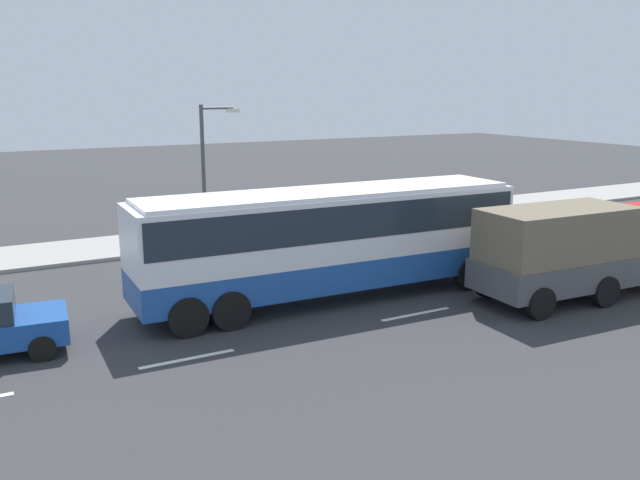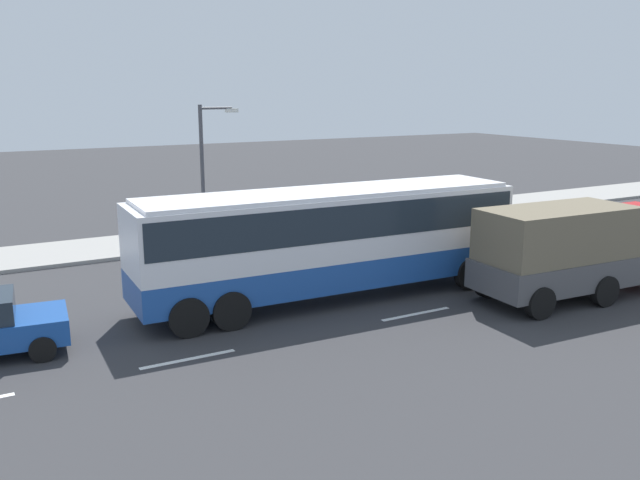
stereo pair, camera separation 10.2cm
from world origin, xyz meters
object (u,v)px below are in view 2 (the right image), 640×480
object	(u,v)px
pedestrian_near_curb	(207,213)
street_lamp	(207,164)
coach_bus	(330,232)
cargo_truck	(581,247)

from	to	relation	value
pedestrian_near_curb	street_lamp	world-z (taller)	street_lamp
pedestrian_near_curb	coach_bus	bearing A→B (deg)	146.80
coach_bus	street_lamp	size ratio (longest dim) A/B	2.17
street_lamp	coach_bus	bearing A→B (deg)	-84.16
coach_bus	pedestrian_near_curb	bearing A→B (deg)	93.37
cargo_truck	pedestrian_near_curb	distance (m)	15.96
coach_bus	pedestrian_near_curb	distance (m)	10.62
cargo_truck	street_lamp	bearing A→B (deg)	125.67
cargo_truck	street_lamp	distance (m)	14.68
coach_bus	cargo_truck	world-z (taller)	coach_bus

